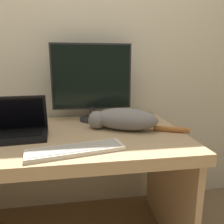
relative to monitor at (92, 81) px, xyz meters
The scene contains 6 objects.
wall_back 0.38m from the monitor, 131.30° to the left, with size 6.40×0.06×2.60m.
desk 0.54m from the monitor, 121.52° to the right, with size 1.34×0.79×0.74m.
monitor is the anchor object (origin of this frame).
laptop 0.56m from the monitor, 145.87° to the right, with size 0.34×0.25×0.22m.
external_keyboard 0.62m from the monitor, 101.55° to the right, with size 0.45×0.21×0.02m.
cat 0.36m from the monitor, 56.08° to the right, with size 0.57×0.31×0.13m.
Camera 1 is at (0.07, -0.81, 1.14)m, focal length 35.00 mm.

